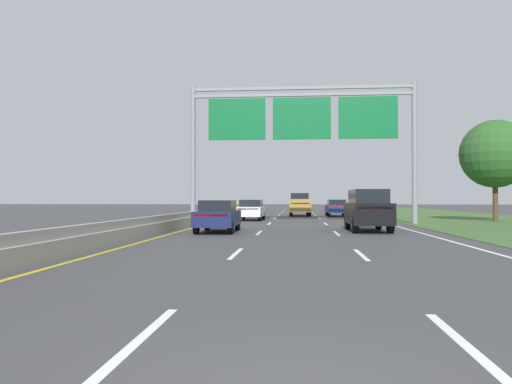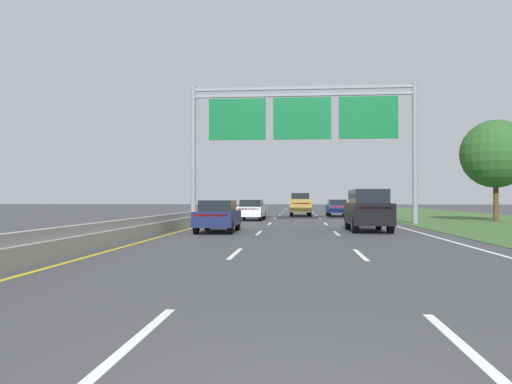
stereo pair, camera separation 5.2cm
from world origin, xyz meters
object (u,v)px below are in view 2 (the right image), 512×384
(car_navy_left_lane_sedan, at_px, (218,215))
(car_white_left_lane_sedan, at_px, (252,210))
(roadside_tree_mid, at_px, (496,154))
(car_black_right_lane_suv, at_px, (368,210))
(overhead_sign_gantry, at_px, (302,125))
(pickup_truck_gold, at_px, (300,205))
(car_blue_right_lane_sedan, at_px, (337,208))

(car_navy_left_lane_sedan, relative_size, car_white_left_lane_sedan, 0.99)
(roadside_tree_mid, bearing_deg, car_black_right_lane_suv, -133.46)
(roadside_tree_mid, bearing_deg, car_white_left_lane_sedan, 176.69)
(overhead_sign_gantry, relative_size, pickup_truck_gold, 2.77)
(overhead_sign_gantry, relative_size, roadside_tree_mid, 2.06)
(car_navy_left_lane_sedan, height_order, roadside_tree_mid, roadside_tree_mid)
(overhead_sign_gantry, xyz_separation_m, car_blue_right_lane_sedan, (3.41, 14.47, -5.76))
(pickup_truck_gold, relative_size, car_blue_right_lane_sedan, 1.22)
(car_blue_right_lane_sedan, relative_size, car_black_right_lane_suv, 0.94)
(overhead_sign_gantry, height_order, car_white_left_lane_sedan, overhead_sign_gantry)
(car_black_right_lane_suv, bearing_deg, car_blue_right_lane_sedan, -1.14)
(car_navy_left_lane_sedan, bearing_deg, car_blue_right_lane_sedan, -18.74)
(car_navy_left_lane_sedan, height_order, car_white_left_lane_sedan, same)
(overhead_sign_gantry, bearing_deg, roadside_tree_mid, 14.88)
(car_blue_right_lane_sedan, distance_m, car_black_right_lane_suv, 21.95)
(overhead_sign_gantry, xyz_separation_m, pickup_truck_gold, (-0.06, 14.97, -5.51))
(car_navy_left_lane_sedan, distance_m, car_black_right_lane_suv, 7.56)
(car_blue_right_lane_sedan, xyz_separation_m, car_black_right_lane_suv, (-0.17, -21.95, 0.28))
(car_navy_left_lane_sedan, bearing_deg, car_black_right_lane_suv, -80.86)
(roadside_tree_mid, bearing_deg, car_navy_left_lane_sedan, -145.41)
(car_white_left_lane_sedan, bearing_deg, car_navy_left_lane_sedan, 179.61)
(pickup_truck_gold, height_order, roadside_tree_mid, roadside_tree_mid)
(car_blue_right_lane_sedan, relative_size, car_navy_left_lane_sedan, 1.00)
(overhead_sign_gantry, distance_m, pickup_truck_gold, 15.95)
(car_blue_right_lane_sedan, relative_size, roadside_tree_mid, 0.61)
(car_blue_right_lane_sedan, xyz_separation_m, roadside_tree_mid, (10.40, -10.80, 4.03))
(car_navy_left_lane_sedan, bearing_deg, overhead_sign_gantry, -26.23)
(car_blue_right_lane_sedan, height_order, car_black_right_lane_suv, car_black_right_lane_suv)
(pickup_truck_gold, height_order, car_black_right_lane_suv, pickup_truck_gold)
(car_blue_right_lane_sedan, relative_size, car_white_left_lane_sedan, 1.00)
(overhead_sign_gantry, height_order, pickup_truck_gold, overhead_sign_gantry)
(car_black_right_lane_suv, bearing_deg, car_navy_left_lane_sedan, 99.02)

